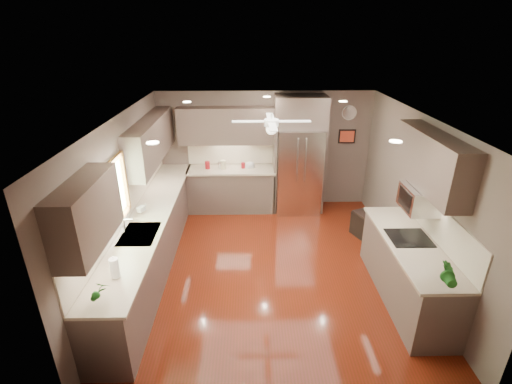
{
  "coord_description": "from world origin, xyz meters",
  "views": [
    {
      "loc": [
        -0.34,
        -5.17,
        3.64
      ],
      "look_at": [
        -0.22,
        0.6,
        1.1
      ],
      "focal_mm": 26.0,
      "sensor_mm": 36.0,
      "label": 1
    }
  ],
  "objects_px": {
    "canister_c": "(223,165)",
    "soap_bottle": "(141,208)",
    "refrigerator": "(299,158)",
    "potted_plant_left": "(99,290)",
    "canister_a": "(207,165)",
    "potted_plant_right": "(449,274)",
    "bowl": "(250,167)",
    "canister_b": "(220,165)",
    "microwave": "(419,199)",
    "stool": "(365,224)",
    "paper_towel": "(115,268)",
    "canister_d": "(243,165)"
  },
  "relations": [
    {
      "from": "microwave",
      "to": "stool",
      "type": "xyz_separation_m",
      "value": [
        -0.16,
        1.56,
        -1.24
      ]
    },
    {
      "from": "canister_a",
      "to": "canister_c",
      "type": "relative_size",
      "value": 0.88
    },
    {
      "from": "canister_c",
      "to": "microwave",
      "type": "relative_size",
      "value": 0.34
    },
    {
      "from": "potted_plant_right",
      "to": "paper_towel",
      "type": "bearing_deg",
      "value": 176.13
    },
    {
      "from": "potted_plant_left",
      "to": "bowl",
      "type": "height_order",
      "value": "potted_plant_left"
    },
    {
      "from": "canister_c",
      "to": "soap_bottle",
      "type": "relative_size",
      "value": 1.01
    },
    {
      "from": "canister_a",
      "to": "canister_d",
      "type": "relative_size",
      "value": 1.34
    },
    {
      "from": "refrigerator",
      "to": "paper_towel",
      "type": "distance_m",
      "value": 4.53
    },
    {
      "from": "canister_c",
      "to": "refrigerator",
      "type": "distance_m",
      "value": 1.59
    },
    {
      "from": "canister_c",
      "to": "soap_bottle",
      "type": "xyz_separation_m",
      "value": [
        -1.18,
        -2.05,
        0.0
      ]
    },
    {
      "from": "canister_a",
      "to": "microwave",
      "type": "relative_size",
      "value": 0.29
    },
    {
      "from": "canister_d",
      "to": "microwave",
      "type": "xyz_separation_m",
      "value": [
        2.49,
        -2.78,
        0.48
      ]
    },
    {
      "from": "canister_a",
      "to": "canister_c",
      "type": "height_order",
      "value": "canister_c"
    },
    {
      "from": "potted_plant_left",
      "to": "refrigerator",
      "type": "xyz_separation_m",
      "value": [
        2.65,
        4.11,
        0.1
      ]
    },
    {
      "from": "canister_a",
      "to": "paper_towel",
      "type": "height_order",
      "value": "paper_towel"
    },
    {
      "from": "canister_b",
      "to": "microwave",
      "type": "relative_size",
      "value": 0.27
    },
    {
      "from": "canister_a",
      "to": "potted_plant_right",
      "type": "relative_size",
      "value": 0.45
    },
    {
      "from": "potted_plant_left",
      "to": "potted_plant_right",
      "type": "relative_size",
      "value": 0.8
    },
    {
      "from": "soap_bottle",
      "to": "refrigerator",
      "type": "distance_m",
      "value": 3.42
    },
    {
      "from": "canister_c",
      "to": "bowl",
      "type": "xyz_separation_m",
      "value": [
        0.56,
        0.04,
        -0.06
      ]
    },
    {
      "from": "canister_b",
      "to": "canister_d",
      "type": "relative_size",
      "value": 1.22
    },
    {
      "from": "canister_a",
      "to": "bowl",
      "type": "relative_size",
      "value": 0.75
    },
    {
      "from": "soap_bottle",
      "to": "potted_plant_right",
      "type": "distance_m",
      "value": 4.4
    },
    {
      "from": "bowl",
      "to": "paper_towel",
      "type": "distance_m",
      "value": 4.1
    },
    {
      "from": "canister_c",
      "to": "potted_plant_left",
      "type": "bearing_deg",
      "value": -104.44
    },
    {
      "from": "microwave",
      "to": "stool",
      "type": "height_order",
      "value": "microwave"
    },
    {
      "from": "soap_bottle",
      "to": "refrigerator",
      "type": "bearing_deg",
      "value": 36.19
    },
    {
      "from": "canister_c",
      "to": "stool",
      "type": "distance_m",
      "value": 3.1
    },
    {
      "from": "paper_towel",
      "to": "canister_c",
      "type": "bearing_deg",
      "value": 74.4
    },
    {
      "from": "soap_bottle",
      "to": "potted_plant_right",
      "type": "xyz_separation_m",
      "value": [
        3.95,
        -1.93,
        0.09
      ]
    },
    {
      "from": "canister_a",
      "to": "potted_plant_left",
      "type": "height_order",
      "value": "potted_plant_left"
    },
    {
      "from": "canister_b",
      "to": "potted_plant_right",
      "type": "height_order",
      "value": "potted_plant_right"
    },
    {
      "from": "refrigerator",
      "to": "stool",
      "type": "height_order",
      "value": "refrigerator"
    },
    {
      "from": "potted_plant_right",
      "to": "bowl",
      "type": "distance_m",
      "value": 4.6
    },
    {
      "from": "potted_plant_left",
      "to": "refrigerator",
      "type": "distance_m",
      "value": 4.89
    },
    {
      "from": "canister_c",
      "to": "microwave",
      "type": "bearing_deg",
      "value": -43.37
    },
    {
      "from": "canister_d",
      "to": "potted_plant_right",
      "type": "relative_size",
      "value": 0.33
    },
    {
      "from": "potted_plant_right",
      "to": "refrigerator",
      "type": "bearing_deg",
      "value": 106.82
    },
    {
      "from": "potted_plant_right",
      "to": "refrigerator",
      "type": "xyz_separation_m",
      "value": [
        -1.19,
        3.95,
        0.07
      ]
    },
    {
      "from": "canister_a",
      "to": "stool",
      "type": "xyz_separation_m",
      "value": [
        3.09,
        -1.19,
        -0.78
      ]
    },
    {
      "from": "soap_bottle",
      "to": "canister_d",
      "type": "bearing_deg",
      "value": 52.69
    },
    {
      "from": "canister_a",
      "to": "soap_bottle",
      "type": "height_order",
      "value": "soap_bottle"
    },
    {
      "from": "soap_bottle",
      "to": "refrigerator",
      "type": "height_order",
      "value": "refrigerator"
    },
    {
      "from": "canister_c",
      "to": "canister_d",
      "type": "relative_size",
      "value": 1.52
    },
    {
      "from": "canister_d",
      "to": "refrigerator",
      "type": "xyz_separation_m",
      "value": [
        1.17,
        -0.07,
        0.19
      ]
    },
    {
      "from": "bowl",
      "to": "paper_towel",
      "type": "bearing_deg",
      "value": -113.01
    },
    {
      "from": "canister_d",
      "to": "refrigerator",
      "type": "bearing_deg",
      "value": -3.42
    },
    {
      "from": "potted_plant_left",
      "to": "potted_plant_right",
      "type": "bearing_deg",
      "value": 2.34
    },
    {
      "from": "potted_plant_right",
      "to": "refrigerator",
      "type": "height_order",
      "value": "refrigerator"
    },
    {
      "from": "potted_plant_right",
      "to": "bowl",
      "type": "height_order",
      "value": "potted_plant_right"
    }
  ]
}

